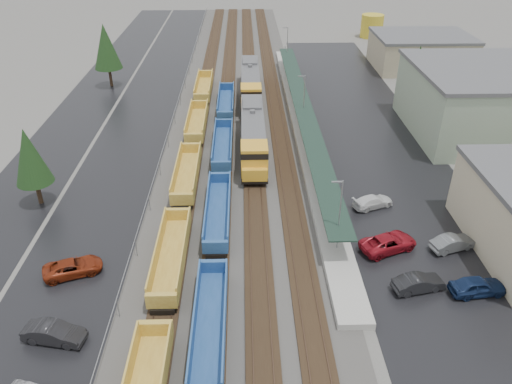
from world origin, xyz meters
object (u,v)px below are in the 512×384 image
storage_tank (372,26)px  parked_car_east_c (373,202)px  parked_car_west_b (54,333)px  parked_car_east_b (388,243)px  well_string_yellow (180,210)px  locomotive_lead (253,135)px  parked_car_east_d (477,286)px  well_string_blue (218,211)px  parked_car_east_e (453,243)px  locomotive_trail (250,84)px  parked_car_east_a (419,283)px  parked_car_west_c (73,267)px

storage_tank → parked_car_east_c: bearing=-102.6°
parked_car_west_b → parked_car_east_b: parked_car_east_b is taller
well_string_yellow → locomotive_lead: bearing=63.0°
parked_car_east_d → locomotive_lead: bearing=27.3°
well_string_blue → parked_car_east_c: size_ratio=16.87×
parked_car_east_c → parked_car_east_d: (5.76, -14.14, 0.14)m
parked_car_east_b → parked_car_east_d: bearing=-158.6°
parked_car_east_b → parked_car_east_c: (0.29, 7.72, -0.12)m
parked_car_east_c → parked_car_east_e: parked_car_east_e is taller
locomotive_trail → parked_car_east_e: bearing=-66.2°
storage_tank → parked_car_east_b: 86.35m
parked_car_west_b → parked_car_east_e: (34.77, 10.69, -0.04)m
parked_car_east_c → parked_car_west_b: bearing=101.3°
well_string_yellow → well_string_blue: bearing=-5.6°
parked_car_east_a → parked_car_west_c: bearing=72.0°
parked_car_east_e → parked_car_east_d: bearing=160.4°
storage_tank → parked_car_east_c: storage_tank is taller
storage_tank → locomotive_trail: bearing=-125.6°
parked_car_east_a → storage_tank: bearing=-22.7°
parked_car_east_a → parked_car_east_e: parked_car_east_a is taller
well_string_blue → parked_car_east_e: bearing=-13.9°
locomotive_trail → parked_car_east_a: bearing=-74.1°
locomotive_trail → storage_tank: (30.02, 41.94, 0.13)m
locomotive_lead → well_string_yellow: bearing=-117.0°
well_string_blue → parked_car_east_b: well_string_blue is taller
locomotive_lead → parked_car_east_a: locomotive_lead is taller
well_string_yellow → parked_car_east_c: well_string_yellow is taller
storage_tank → parked_car_east_d: 91.70m
parked_car_east_a → parked_car_east_d: bearing=-109.2°
well_string_blue → parked_car_west_b: (-11.93, -16.35, -0.32)m
parked_car_east_b → parked_car_east_e: parked_car_east_b is taller
parked_car_east_e → parked_car_west_c: bearing=76.4°
locomotive_lead → locomotive_trail: 21.00m
storage_tank → parked_car_east_e: bearing=-97.5°
parked_car_west_c → parked_car_east_e: (35.63, 2.73, 0.03)m
storage_tank → parked_car_east_d: (-11.36, -90.98, -1.84)m
parked_car_west_b → parked_car_east_e: size_ratio=1.06×
parked_car_east_b → parked_car_east_c: bearing=-24.0°
well_string_blue → parked_car_east_a: bearing=-32.6°
locomotive_lead → parked_car_east_a: (13.76, -27.45, -1.77)m
storage_tank → parked_car_west_c: (-46.82, -87.43, -1.94)m
locomotive_trail → parked_car_east_b: 44.48m
parked_car_west_c → parked_car_east_e: 35.74m
locomotive_lead → parked_car_east_c: locomotive_lead is taller
well_string_yellow → storage_tank: 87.38m
locomotive_lead → parked_car_east_a: size_ratio=4.61×
storage_tank → parked_car_west_b: storage_tank is taller
parked_car_west_b → parked_car_east_e: 36.38m
well_string_yellow → parked_car_west_c: bearing=-135.1°
parked_car_east_b → parked_car_east_e: size_ratio=1.26×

